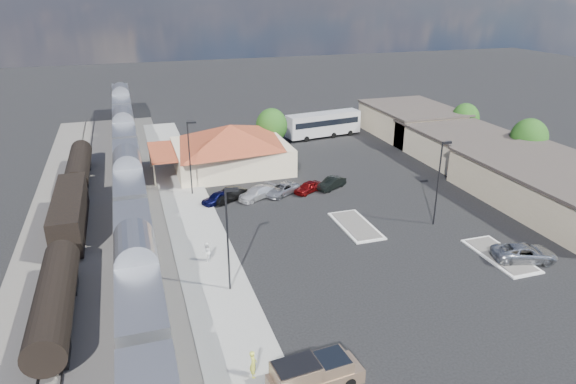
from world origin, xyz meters
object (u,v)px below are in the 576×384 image
object	(u,v)px
pickup_truck	(316,374)
suv	(525,253)
coach_bus	(323,123)
station_depot	(230,147)

from	to	relation	value
pickup_truck	suv	xyz separation A→B (m)	(23.66, 9.06, -0.17)
suv	coach_bus	distance (m)	44.52
coach_bus	suv	bearing A→B (deg)	174.35
station_depot	pickup_truck	world-z (taller)	station_depot
suv	pickup_truck	bearing A→B (deg)	127.97
pickup_truck	coach_bus	distance (m)	57.68
station_depot	coach_bus	world-z (taller)	station_depot
suv	coach_bus	bearing A→B (deg)	19.75
pickup_truck	coach_bus	xyz separation A→B (m)	(21.54, 53.49, 1.39)
station_depot	coach_bus	bearing A→B (deg)	31.90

